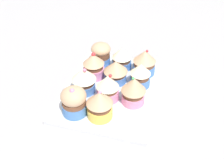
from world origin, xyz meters
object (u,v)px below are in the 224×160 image
at_px(cupcake_5, 116,71).
at_px(cupcake_1, 94,65).
at_px(cupcake_3, 74,101).
at_px(cupcake_6, 109,88).
at_px(baking_tray, 112,91).
at_px(cupcake_10, 134,90).
at_px(cupcake_4, 122,58).
at_px(cupcake_8, 144,62).
at_px(cupcake_7, 100,104).
at_px(cupcake_2, 84,79).
at_px(cupcake_0, 101,54).
at_px(cupcake_9, 140,75).

bearing_deg(cupcake_5, cupcake_1, -95.34).
distance_m(cupcake_3, cupcake_5, 0.16).
bearing_deg(cupcake_6, cupcake_3, -42.78).
bearing_deg(cupcake_1, cupcake_6, 40.27).
xyz_separation_m(baking_tray, cupcake_6, (0.04, 0.00, 0.04)).
xyz_separation_m(cupcake_5, cupcake_10, (0.07, 0.06, 0.01)).
height_order(cupcake_4, cupcake_8, cupcake_8).
height_order(cupcake_7, cupcake_8, same).
bearing_deg(cupcake_10, cupcake_6, -86.73).
bearing_deg(cupcake_2, cupcake_1, 177.12).
height_order(cupcake_0, cupcake_10, cupcake_10).
xyz_separation_m(cupcake_1, cupcake_3, (0.15, 0.00, 0.00)).
bearing_deg(cupcake_9, cupcake_4, -134.43).
bearing_deg(cupcake_3, cupcake_9, 138.55).
height_order(cupcake_3, cupcake_6, cupcake_3).
height_order(cupcake_7, cupcake_9, cupcake_7).
bearing_deg(cupcake_9, cupcake_5, -88.63).
bearing_deg(cupcake_10, cupcake_4, -154.79).
relative_size(cupcake_0, cupcake_9, 1.00).
bearing_deg(cupcake_5, cupcake_3, -23.74).
bearing_deg(cupcake_9, baking_tray, -61.05).
distance_m(cupcake_6, cupcake_8, 0.15).
xyz_separation_m(cupcake_7, cupcake_10, (-0.07, 0.06, 0.00)).
bearing_deg(cupcake_3, cupcake_6, 137.22).
relative_size(cupcake_0, cupcake_4, 1.03).
xyz_separation_m(cupcake_3, cupcake_4, (-0.21, 0.06, -0.00)).
bearing_deg(cupcake_3, cupcake_7, 94.69).
bearing_deg(cupcake_1, baking_tray, 56.96).
bearing_deg(baking_tray, cupcake_2, -68.77).
bearing_deg(cupcake_8, cupcake_2, -47.87).
xyz_separation_m(cupcake_3, cupcake_5, (-0.14, 0.06, -0.00)).
height_order(cupcake_1, cupcake_2, cupcake_1).
relative_size(cupcake_4, cupcake_8, 0.88).
bearing_deg(baking_tray, cupcake_3, -29.56).
bearing_deg(cupcake_8, cupcake_10, -0.98).
distance_m(cupcake_4, cupcake_6, 0.14).
xyz_separation_m(cupcake_0, cupcake_9, (0.07, 0.13, -0.00)).
bearing_deg(cupcake_0, cupcake_8, 85.56).
bearing_deg(baking_tray, cupcake_9, 118.95).
xyz_separation_m(cupcake_5, cupcake_6, (0.07, 0.00, 0.00)).
bearing_deg(cupcake_7, cupcake_1, -156.17).
bearing_deg(cupcake_10, cupcake_1, -120.72).
relative_size(cupcake_2, cupcake_8, 1.00).
xyz_separation_m(cupcake_1, cupcake_9, (0.00, 0.13, -0.00)).
relative_size(cupcake_3, cupcake_5, 1.20).
bearing_deg(cupcake_1, cupcake_4, 134.11).
distance_m(baking_tray, cupcake_7, 0.11).
height_order(baking_tray, cupcake_9, cupcake_9).
relative_size(cupcake_0, cupcake_7, 0.91).
relative_size(cupcake_0, cupcake_6, 0.92).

